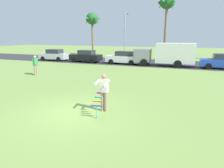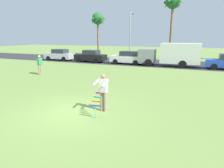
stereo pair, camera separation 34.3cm
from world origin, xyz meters
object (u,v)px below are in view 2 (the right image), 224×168
Objects in this scene: parked_car_white at (128,58)px; palm_tree_right_near at (173,5)px; parked_car_black at (91,56)px; streetlight_pole at (130,32)px; palm_tree_left_near at (98,20)px; parked_truck_grey_van at (173,54)px; parked_car_silver at (60,55)px; person_kite_flyer at (103,91)px; kite_held at (96,102)px; person_walker_near at (40,64)px.

parked_car_white is 11.33m from palm_tree_right_near.
parked_car_black is 0.60× the size of streetlight_pole.
parked_truck_grey_van is at bearing -34.00° from palm_tree_left_near.
parked_truck_grey_van is at bearing -0.00° from parked_car_silver.
parked_car_white is 8.00m from streetlight_pole.
kite_held is (0.00, -0.69, -0.28)m from person_kite_flyer.
parked_truck_grey_van is at bearing 0.00° from parked_car_white.
palm_tree_right_near is (9.28, 7.90, 7.05)m from parked_car_black.
palm_tree_left_near is at bearing 132.97° from parked_car_white.
parked_car_white is at bearing -0.00° from parked_car_black.
streetlight_pole is at bearing 65.31° from parked_car_black.
parked_car_silver is (-14.37, 15.61, -0.18)m from person_kite_flyer.
parked_car_white is at bearing -74.01° from streetlight_pole.
streetlight_pole reaches higher than parked_car_white.
parked_truck_grey_van is 17.82m from palm_tree_left_near.
palm_tree_right_near is at bearing 99.08° from parked_truck_grey_van.
person_kite_flyer is at bearing -75.53° from parked_car_white.
palm_tree_right_near is 1.33× the size of streetlight_pole.
palm_tree_right_near is (-1.26, 7.90, 6.42)m from parked_truck_grey_van.
person_kite_flyer is 16.12m from parked_car_white.
person_kite_flyer is 1.00× the size of person_walker_near.
parked_car_silver is 17.86m from palm_tree_right_near.
person_kite_flyer is 0.41× the size of parked_car_white.
palm_tree_right_near reaches higher than parked_car_silver.
parked_car_white is (10.34, -0.00, 0.00)m from parked_car_silver.
kite_held is 0.24× the size of parked_car_white.
person_kite_flyer is 24.49m from palm_tree_right_near.
parked_car_silver is 0.61× the size of streetlight_pole.
parked_car_black is 14.09m from palm_tree_right_near.
person_kite_flyer is 21.22m from parked_car_silver.
person_walker_near reaches higher than parked_car_black.
kite_held is at bearing -89.64° from person_kite_flyer.
parked_car_silver is 11.37m from streetlight_pole.
palm_tree_left_near reaches higher than parked_car_white.
kite_held is at bearing -94.43° from parked_truck_grey_van.
person_kite_flyer is 1.68× the size of kite_held.
parked_car_silver and parked_car_black have the same top height.
palm_tree_right_near is at bearing 89.99° from person_kite_flyer.
streetlight_pole reaches higher than parked_car_black.
kite_held is at bearing -60.33° from parked_car_black.
kite_held is at bearing -76.11° from parked_car_white.
person_kite_flyer reaches higher than parked_car_silver.
streetlight_pole reaches higher than parked_truck_grey_van.
parked_car_white is 5.33m from parked_truck_grey_van.
palm_tree_left_near reaches higher than person_kite_flyer.
kite_held is at bearing -63.39° from palm_tree_left_near.
parked_car_white is (5.25, -0.00, 0.00)m from parked_car_black.
parked_car_black is 0.56× the size of palm_tree_left_near.
kite_held is 0.59× the size of person_walker_near.
palm_tree_left_near is at bearing 111.04° from parked_car_black.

